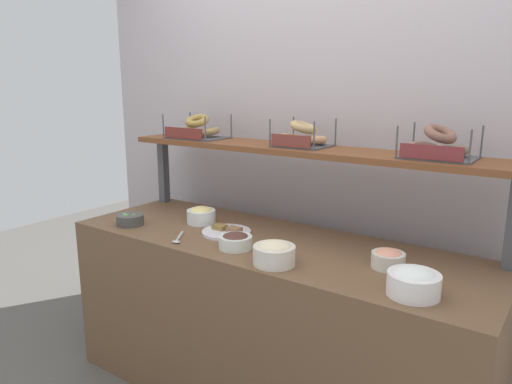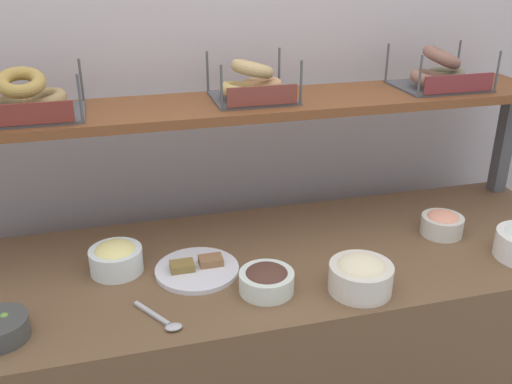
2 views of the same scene
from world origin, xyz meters
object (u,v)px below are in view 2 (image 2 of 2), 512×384
at_px(bagel_basket_sesame, 252,85).
at_px(bowl_egg_salad, 116,257).
at_px(bowl_chocolate_spread, 267,280).
at_px(bagel_basket_poppy, 440,74).
at_px(serving_spoon_near_plate, 164,321).
at_px(bowl_lox_spread, 442,223).
at_px(serving_plate_white, 197,269).
at_px(bowl_potato_salad, 361,275).
at_px(bagel_basket_everything, 23,101).

bearing_deg(bagel_basket_sesame, bowl_egg_salad, -153.09).
xyz_separation_m(bowl_chocolate_spread, bagel_basket_poppy, (0.75, 0.45, 0.44)).
height_order(bowl_chocolate_spread, serving_spoon_near_plate, bowl_chocolate_spread).
xyz_separation_m(bowl_egg_salad, bowl_lox_spread, (1.06, -0.04, -0.01)).
distance_m(bowl_chocolate_spread, serving_spoon_near_plate, 0.31).
distance_m(serving_plate_white, bagel_basket_sesame, 0.62).
height_order(bowl_egg_salad, bagel_basket_sesame, bagel_basket_sesame).
distance_m(bowl_egg_salad, bowl_chocolate_spread, 0.46).
distance_m(bowl_egg_salad, bagel_basket_sesame, 0.69).
bearing_deg(bowl_potato_salad, bowl_chocolate_spread, 165.79).
distance_m(bowl_lox_spread, bagel_basket_everything, 1.37).
xyz_separation_m(bowl_lox_spread, bagel_basket_everything, (-1.28, 0.26, 0.44)).
distance_m(bowl_potato_salad, serving_spoon_near_plate, 0.55).
xyz_separation_m(bowl_egg_salad, bowl_potato_salad, (0.66, -0.28, 0.00)).
distance_m(bowl_potato_salad, bagel_basket_sesame, 0.70).
xyz_separation_m(bowl_egg_salad, bagel_basket_poppy, (1.16, 0.23, 0.43)).
distance_m(bowl_egg_salad, bowl_lox_spread, 1.06).
distance_m(serving_spoon_near_plate, bagel_basket_sesame, 0.81).
height_order(bowl_egg_salad, bowl_lox_spread, bowl_egg_salad).
xyz_separation_m(serving_spoon_near_plate, bagel_basket_everything, (-0.32, 0.51, 0.47)).
bearing_deg(serving_spoon_near_plate, bagel_basket_sesame, 54.87).
bearing_deg(bowl_chocolate_spread, bowl_egg_salad, 151.68).
xyz_separation_m(bowl_chocolate_spread, serving_plate_white, (-0.17, 0.15, -0.03)).
bearing_deg(bowl_chocolate_spread, serving_plate_white, 139.18).
xyz_separation_m(bagel_basket_everything, bagel_basket_sesame, (0.69, 0.03, 0.00)).
bearing_deg(bowl_potato_salad, bagel_basket_sesame, 108.44).
bearing_deg(bagel_basket_sesame, bowl_potato_salad, -71.56).
distance_m(bagel_basket_sesame, bagel_basket_poppy, 0.67).
distance_m(bowl_egg_salad, bagel_basket_poppy, 1.26).
height_order(bowl_potato_salad, serving_plate_white, bowl_potato_salad).
bearing_deg(bowl_lox_spread, bowl_egg_salad, 177.65).
height_order(bagel_basket_sesame, bagel_basket_poppy, bagel_basket_poppy).
relative_size(serving_plate_white, bagel_basket_everything, 0.75).
bearing_deg(bagel_basket_everything, bowl_lox_spread, -11.50).
distance_m(bowl_lox_spread, bagel_basket_sesame, 0.78).
bearing_deg(serving_spoon_near_plate, bowl_chocolate_spread, 13.98).
bearing_deg(bowl_potato_salad, bowl_lox_spread, 30.37).
bearing_deg(bowl_egg_salad, bowl_chocolate_spread, -28.32).
height_order(bowl_chocolate_spread, bagel_basket_poppy, bagel_basket_poppy).
bearing_deg(bagel_basket_sesame, bagel_basket_everything, -177.64).
xyz_separation_m(bowl_chocolate_spread, bagel_basket_sesame, (0.08, 0.46, 0.44)).
bearing_deg(serving_plate_white, bagel_basket_sesame, 51.08).
relative_size(serving_spoon_near_plate, bagel_basket_poppy, 0.51).
distance_m(bowl_egg_salad, serving_spoon_near_plate, 0.31).
relative_size(bowl_egg_salad, bowl_chocolate_spread, 1.01).
bearing_deg(serving_plate_white, bowl_chocolate_spread, -40.82).
bearing_deg(bagel_basket_everything, serving_plate_white, -32.66).
distance_m(bowl_potato_salad, bagel_basket_poppy, 0.83).
height_order(serving_plate_white, bagel_basket_everything, bagel_basket_everything).
xyz_separation_m(bowl_potato_salad, bowl_lox_spread, (0.41, 0.24, -0.01)).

